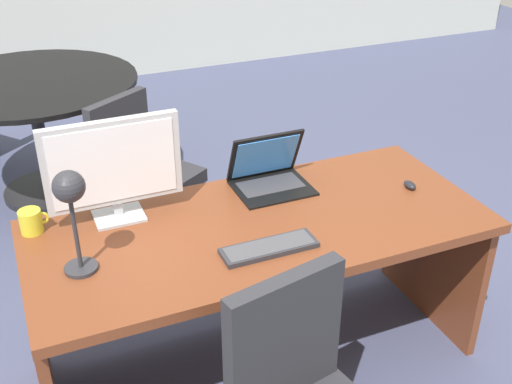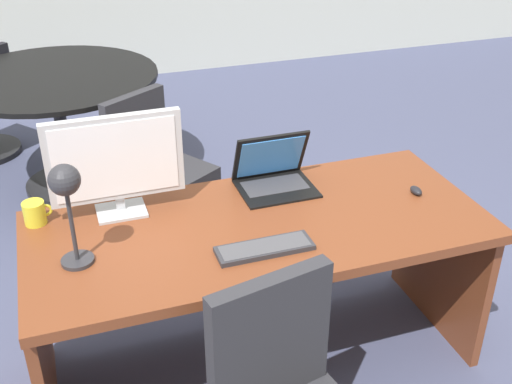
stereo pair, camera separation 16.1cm
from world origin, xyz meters
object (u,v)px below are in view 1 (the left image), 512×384
desk (255,255)px  coffee_mug (31,221)px  mouse (410,185)px  meeting_table (35,109)px  keyboard (269,248)px  monitor (113,166)px  meeting_chair_far (144,185)px  laptop (268,169)px  desk_lamp (71,200)px

desk → coffee_mug: bearing=164.3°
mouse → coffee_mug: (-1.57, 0.28, 0.03)m
desk → meeting_table: size_ratio=1.42×
desk → keyboard: (-0.05, -0.24, 0.20)m
coffee_mug → meeting_table: 1.72m
mouse → meeting_table: meeting_table is taller
monitor → meeting_chair_far: (0.32, 0.98, -0.64)m
laptop → meeting_table: laptop is taller
mouse → meeting_table: (-1.41, 1.98, -0.15)m
mouse → coffee_mug: 1.60m
meeting_table → coffee_mug: bearing=-95.6°
laptop → mouse: 0.63m
mouse → meeting_table: bearing=125.3°
monitor → coffee_mug: monitor is taller
keyboard → meeting_chair_far: (-0.15, 1.43, -0.42)m
meeting_chair_far → keyboard: bearing=-84.0°
laptop → mouse: laptop is taller
keyboard → laptop: bearing=66.5°
desk → keyboard: bearing=-100.8°
mouse → keyboard: bearing=-165.5°
monitor → desk_lamp: bearing=-121.6°
keyboard → desk_lamp: desk_lamp is taller
desk → monitor: bearing=157.4°
monitor → mouse: (1.24, -0.26, -0.22)m
coffee_mug → desk: bearing=-15.7°
desk → mouse: 0.75m
meeting_table → meeting_chair_far: meeting_chair_far is taller
desk_lamp → meeting_table: size_ratio=0.31×
laptop → keyboard: (-0.21, -0.48, -0.06)m
meeting_table → meeting_chair_far: bearing=-57.0°
keyboard → monitor: bearing=135.8°
monitor → desk_lamp: monitor is taller
desk → coffee_mug: 0.91m
laptop → meeting_chair_far: (-0.36, 0.96, -0.48)m
coffee_mug → meeting_chair_far: bearing=55.7°
laptop → meeting_chair_far: laptop is taller
keyboard → meeting_table: size_ratio=0.28×
keyboard → coffee_mug: coffee_mug is taller
desk → coffee_mug: size_ratio=16.19×
desk → laptop: laptop is taller
monitor → meeting_chair_far: bearing=72.1°
desk_lamp → coffee_mug: 0.45m
desk_lamp → desk: bearing=9.1°
desk → meeting_table: (-0.68, 1.94, 0.06)m
meeting_chair_far → meeting_table: bearing=123.0°
keyboard → coffee_mug: (-0.80, 0.48, 0.04)m
desk → meeting_chair_far: 1.23m
laptop → meeting_table: size_ratio=0.25×
desk → mouse: bearing=-3.3°
mouse → laptop: bearing=153.7°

